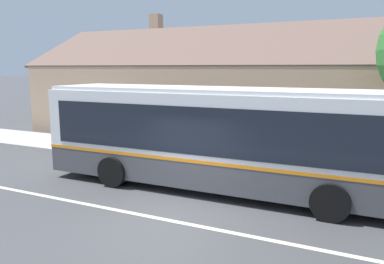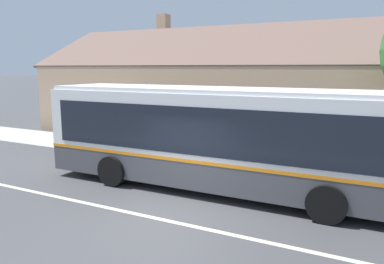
% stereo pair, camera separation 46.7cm
% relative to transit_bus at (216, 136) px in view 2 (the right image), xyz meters
% --- Properties ---
extents(ground_plane, '(300.00, 300.00, 0.00)m').
position_rel_transit_bus_xyz_m(ground_plane, '(-0.32, -2.90, -1.72)').
color(ground_plane, '#424244').
extents(sidewalk_far, '(60.00, 3.00, 0.15)m').
position_rel_transit_bus_xyz_m(sidewalk_far, '(-0.32, 3.10, -1.65)').
color(sidewalk_far, '#ADAAA3').
rests_on(sidewalk_far, ground).
extents(lane_divider_stripe, '(60.00, 0.16, 0.01)m').
position_rel_transit_bus_xyz_m(lane_divider_stripe, '(-0.32, -2.90, -1.72)').
color(lane_divider_stripe, beige).
rests_on(lane_divider_stripe, ground).
extents(community_building, '(23.77, 10.29, 7.32)m').
position_rel_transit_bus_xyz_m(community_building, '(-2.64, 10.55, 0.35)').
color(community_building, tan).
rests_on(community_building, ground).
extents(transit_bus, '(11.46, 2.87, 3.21)m').
position_rel_transit_bus_xyz_m(transit_bus, '(0.00, 0.00, 0.00)').
color(transit_bus, '#47474C').
rests_on(transit_bus, ground).
extents(bench_by_building, '(1.55, 0.51, 0.94)m').
position_rel_transit_bus_xyz_m(bench_by_building, '(-5.03, 3.14, -1.16)').
color(bench_by_building, brown).
rests_on(bench_by_building, sidewalk_far).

